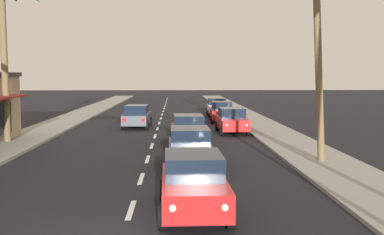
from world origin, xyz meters
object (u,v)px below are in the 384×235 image
(traffic_signal_mast, at_px, (261,5))
(palm_left_second, at_px, (3,21))
(sedan_fifth_in_queue, at_px, (188,130))
(sedan_parked_mid_kerb, at_px, (217,107))
(sedan_oncoming_far, at_px, (137,116))
(sedan_parked_nearest_kerb, at_px, (222,112))
(sedan_lead_at_stop_bar, at_px, (194,183))
(sedan_parked_far_kerb, at_px, (232,120))
(sedan_third_in_queue, at_px, (190,148))

(traffic_signal_mast, xyz_separation_m, palm_left_second, (-11.48, 16.30, 1.40))
(sedan_fifth_in_queue, xyz_separation_m, sedan_parked_mid_kerb, (3.26, 18.90, 0.00))
(sedan_oncoming_far, relative_size, sedan_parked_mid_kerb, 1.00)
(sedan_fifth_in_queue, height_order, sedan_parked_nearest_kerb, same)
(traffic_signal_mast, relative_size, sedan_parked_nearest_kerb, 2.34)
(sedan_lead_at_stop_bar, relative_size, sedan_oncoming_far, 1.00)
(sedan_fifth_in_queue, xyz_separation_m, sedan_oncoming_far, (-3.56, 8.86, 0.00))
(sedan_oncoming_far, xyz_separation_m, sedan_parked_mid_kerb, (6.82, 10.04, 0.00))
(sedan_fifth_in_queue, relative_size, sedan_parked_far_kerb, 1.01)
(sedan_fifth_in_queue, xyz_separation_m, sedan_parked_far_kerb, (3.07, 5.42, 0.00))
(sedan_third_in_queue, bearing_deg, sedan_parked_nearest_kerb, 80.55)
(sedan_parked_far_kerb, distance_m, palm_left_second, 15.33)
(sedan_lead_at_stop_bar, distance_m, sedan_parked_mid_kerb, 32.02)
(traffic_signal_mast, height_order, sedan_oncoming_far, traffic_signal_mast)
(sedan_third_in_queue, relative_size, palm_left_second, 0.47)
(traffic_signal_mast, distance_m, sedan_lead_at_stop_bar, 5.38)
(sedan_parked_mid_kerb, bearing_deg, sedan_parked_far_kerb, -90.80)
(sedan_lead_at_stop_bar, xyz_separation_m, sedan_parked_far_kerb, (3.29, 18.36, 0.00))
(sedan_parked_nearest_kerb, height_order, sedan_parked_far_kerb, same)
(palm_left_second, bearing_deg, sedan_parked_far_kerb, 18.56)
(traffic_signal_mast, distance_m, sedan_fifth_in_queue, 16.08)
(sedan_parked_mid_kerb, bearing_deg, sedan_third_in_queue, -97.59)
(sedan_lead_at_stop_bar, height_order, sedan_oncoming_far, same)
(sedan_lead_at_stop_bar, height_order, sedan_fifth_in_queue, same)
(sedan_third_in_queue, distance_m, sedan_parked_mid_kerb, 25.59)
(sedan_oncoming_far, bearing_deg, sedan_lead_at_stop_bar, -81.29)
(sedan_fifth_in_queue, relative_size, sedan_parked_nearest_kerb, 1.00)
(sedan_lead_at_stop_bar, distance_m, sedan_third_in_queue, 6.47)
(sedan_parked_far_kerb, xyz_separation_m, palm_left_second, (-13.37, -4.49, 6.00))
(traffic_signal_mast, relative_size, sedan_third_in_queue, 2.36)
(sedan_oncoming_far, bearing_deg, sedan_parked_far_kerb, -27.38)
(sedan_parked_far_kerb, relative_size, palm_left_second, 0.47)
(sedan_third_in_queue, xyz_separation_m, sedan_oncoming_far, (-3.44, 15.33, 0.00))
(sedan_oncoming_far, xyz_separation_m, sedan_parked_far_kerb, (6.63, -3.43, 0.00))
(sedan_third_in_queue, xyz_separation_m, palm_left_second, (-10.18, 7.40, 6.00))
(sedan_lead_at_stop_bar, xyz_separation_m, sedan_parked_mid_kerb, (3.48, 31.83, 0.00))
(sedan_fifth_in_queue, relative_size, sedan_oncoming_far, 1.00)
(traffic_signal_mast, height_order, palm_left_second, palm_left_second)
(sedan_lead_at_stop_bar, xyz_separation_m, sedan_parked_nearest_kerb, (3.34, 25.91, 0.00))
(sedan_fifth_in_queue, height_order, sedan_parked_far_kerb, same)
(sedan_third_in_queue, distance_m, sedan_oncoming_far, 15.71)
(traffic_signal_mast, height_order, sedan_third_in_queue, traffic_signal_mast)
(sedan_fifth_in_queue, bearing_deg, sedan_oncoming_far, 111.89)
(sedan_parked_mid_kerb, bearing_deg, sedan_lead_at_stop_bar, -96.24)
(sedan_fifth_in_queue, bearing_deg, palm_left_second, 174.81)
(sedan_third_in_queue, bearing_deg, sedan_fifth_in_queue, 88.95)
(traffic_signal_mast, bearing_deg, palm_left_second, 125.17)
(palm_left_second, bearing_deg, sedan_third_in_queue, -36.02)
(sedan_lead_at_stop_bar, height_order, sedan_parked_nearest_kerb, same)
(sedan_fifth_in_queue, xyz_separation_m, palm_left_second, (-10.30, 0.94, 6.00))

